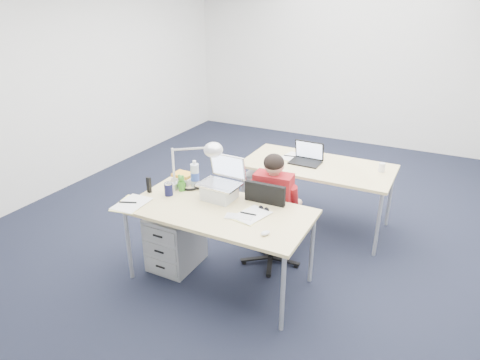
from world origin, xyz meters
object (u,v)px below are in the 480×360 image
object	(u,v)px
computer_mouse	(265,233)
bear_figurine	(181,183)
seated_person	(277,205)
sunglasses	(264,209)
drawer_pedestal_far	(266,192)
desk_lamp	(188,165)
far_cup	(382,167)
silver_laptop	(219,179)
headphones	(190,185)
wireless_keyboard	(239,217)
drawer_pedestal_near	(176,239)
dark_laptop	(306,153)
desk_near	(219,214)
cordless_phone	(149,185)
water_bottle	(195,174)
can_koozie	(169,189)
desk_far	(318,169)
office_chair	(270,239)
book_stack	(183,178)

from	to	relation	value
computer_mouse	bear_figurine	world-z (taller)	bear_figurine
seated_person	sunglasses	distance (m)	0.50
drawer_pedestal_far	computer_mouse	size ratio (longest dim) A/B	6.60
desk_lamp	far_cup	bearing A→B (deg)	46.59
silver_laptop	headphones	size ratio (longest dim) A/B	1.59
wireless_keyboard	bear_figurine	world-z (taller)	bear_figurine
drawer_pedestal_near	dark_laptop	distance (m)	1.68
sunglasses	desk_near	bearing A→B (deg)	-147.17
desk_lamp	computer_mouse	bearing A→B (deg)	-17.06
bear_figurine	dark_laptop	bearing A→B (deg)	32.84
headphones	dark_laptop	size ratio (longest dim) A/B	0.73
cordless_phone	computer_mouse	bearing A→B (deg)	-5.99
drawer_pedestal_near	dark_laptop	world-z (taller)	dark_laptop
headphones	dark_laptop	xyz separation A→B (m)	(0.77, 1.11, 0.10)
bear_figurine	water_bottle	bearing A→B (deg)	43.51
seated_person	can_koozie	world-z (taller)	seated_person
desk_far	dark_laptop	world-z (taller)	dark_laptop
office_chair	desk_lamp	bearing A→B (deg)	-159.34
computer_mouse	far_cup	world-z (taller)	far_cup
book_stack	cordless_phone	xyz separation A→B (m)	(-0.15, -0.35, 0.03)
water_bottle	far_cup	distance (m)	1.95
drawer_pedestal_far	can_koozie	size ratio (longest dim) A/B	4.35
drawer_pedestal_near	water_bottle	world-z (taller)	water_bottle
desk_near	headphones	bearing A→B (deg)	150.01
desk_lamp	far_cup	size ratio (longest dim) A/B	5.93
office_chair	computer_mouse	size ratio (longest dim) A/B	10.97
drawer_pedestal_near	cordless_phone	xyz separation A→B (m)	(-0.25, -0.02, 0.53)
drawer_pedestal_near	silver_laptop	bearing A→B (deg)	21.42
desk_lamp	dark_laptop	bearing A→B (deg)	64.38
desk_far	seated_person	distance (m)	0.81
computer_mouse	drawer_pedestal_far	bearing A→B (deg)	137.63
wireless_keyboard	far_cup	world-z (taller)	far_cup
desk_far	computer_mouse	world-z (taller)	computer_mouse
drawer_pedestal_near	wireless_keyboard	bearing A→B (deg)	-6.24
desk_near	office_chair	bearing A→B (deg)	57.12
desk_far	desk_near	bearing A→B (deg)	-107.53
desk_far	sunglasses	distance (m)	1.25
computer_mouse	desk_far	bearing A→B (deg)	117.50
bear_figurine	book_stack	xyz separation A→B (m)	(-0.10, 0.17, -0.04)
office_chair	seated_person	world-z (taller)	seated_person
wireless_keyboard	can_koozie	bearing A→B (deg)	160.33
drawer_pedestal_far	book_stack	world-z (taller)	book_stack
desk_near	can_koozie	xyz separation A→B (m)	(-0.55, 0.04, 0.11)
seated_person	desk_lamp	distance (m)	0.95
office_chair	computer_mouse	world-z (taller)	office_chair
book_stack	water_bottle	bearing A→B (deg)	-11.20
wireless_keyboard	office_chair	bearing A→B (deg)	69.09
computer_mouse	water_bottle	distance (m)	1.11
wireless_keyboard	dark_laptop	size ratio (longest dim) A/B	0.73
headphones	dark_laptop	bearing A→B (deg)	43.37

